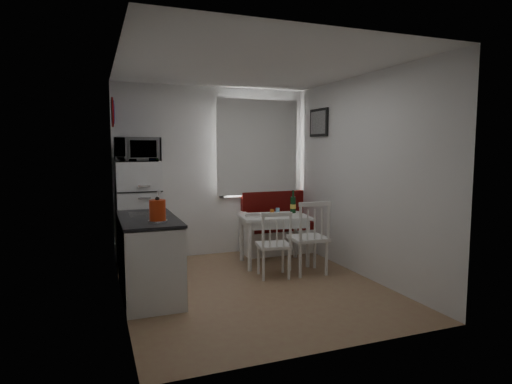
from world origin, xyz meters
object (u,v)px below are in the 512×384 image
at_px(chair_left, 276,237).
at_px(kettle, 158,211).
at_px(dining_table, 274,221).
at_px(fridge, 139,215).
at_px(microwave, 137,149).
at_px(bench, 283,232).
at_px(chair_right, 312,230).
at_px(wine_bottle, 293,202).
at_px(kitchen_counter, 149,256).

distance_m(chair_left, kettle, 1.69).
relative_size(dining_table, fridge, 0.69).
relative_size(dining_table, kettle, 3.87).
distance_m(microwave, kettle, 1.74).
height_order(dining_table, kettle, kettle).
bearing_deg(chair_left, kettle, -152.84).
relative_size(dining_table, chair_left, 2.19).
height_order(bench, chair_right, chair_right).
height_order(fridge, wine_bottle, fridge).
relative_size(kitchen_counter, dining_table, 1.29).
bearing_deg(wine_bottle, chair_right, -97.39).
bearing_deg(fridge, wine_bottle, -11.29).
bearing_deg(dining_table, kitchen_counter, -151.25).
bearing_deg(chair_left, microwave, 153.83).
relative_size(kitchen_counter, bench, 0.98).
height_order(bench, fridge, fridge).
xyz_separation_m(kitchen_counter, fridge, (0.02, 1.24, 0.29)).
relative_size(microwave, kettle, 2.24).
height_order(kitchen_counter, chair_right, kitchen_counter).
bearing_deg(chair_right, kettle, -163.98).
distance_m(bench, dining_table, 0.84).
distance_m(bench, chair_left, 1.49).
relative_size(chair_left, wine_bottle, 1.39).
height_order(chair_right, wine_bottle, wine_bottle).
height_order(chair_right, fridge, fridge).
height_order(bench, dining_table, bench).
height_order(chair_left, kettle, kettle).
bearing_deg(kitchen_counter, microwave, 89.06).
bearing_deg(fridge, microwave, -90.00).
bearing_deg(microwave, fridge, 90.00).
bearing_deg(microwave, chair_right, -29.13).
relative_size(bench, microwave, 2.27).
bearing_deg(chair_left, dining_table, 79.09).
height_order(bench, wine_bottle, wine_bottle).
bearing_deg(bench, kitchen_counter, -149.24).
xyz_separation_m(chair_right, kettle, (-2.04, -0.47, 0.43)).
bearing_deg(chair_right, fridge, 152.91).
xyz_separation_m(chair_left, fridge, (-1.57, 1.19, 0.20)).
distance_m(chair_left, wine_bottle, 1.03).
bearing_deg(microwave, kettle, -88.94).
distance_m(kitchen_counter, wine_bottle, 2.38).
height_order(kitchen_counter, kettle, kettle).
height_order(chair_left, wine_bottle, wine_bottle).
bearing_deg(chair_right, microwave, 153.95).
relative_size(kitchen_counter, fridge, 0.89).
bearing_deg(fridge, kitchen_counter, -90.90).
distance_m(chair_right, kettle, 2.14).
xyz_separation_m(kitchen_counter, wine_bottle, (2.19, 0.81, 0.42)).
distance_m(kettle, wine_bottle, 2.48).
bearing_deg(kettle, chair_left, 17.31).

